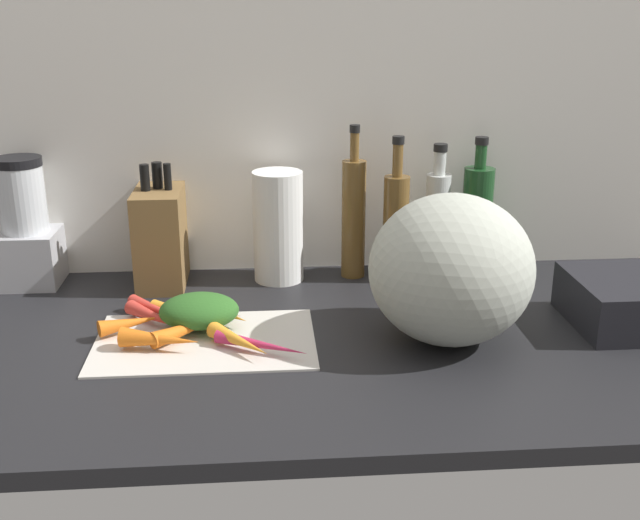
% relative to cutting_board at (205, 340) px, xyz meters
% --- Properties ---
extents(ground_plane, '(1.70, 0.80, 0.03)m').
position_rel_cutting_board_xyz_m(ground_plane, '(0.19, 0.02, -0.02)').
color(ground_plane, black).
extents(wall_back, '(1.70, 0.03, 0.60)m').
position_rel_cutting_board_xyz_m(wall_back, '(0.19, 0.40, 0.30)').
color(wall_back, silver).
rests_on(wall_back, ground_plane).
extents(cutting_board, '(0.39, 0.25, 0.01)m').
position_rel_cutting_board_xyz_m(cutting_board, '(0.00, 0.00, 0.00)').
color(cutting_board, beige).
rests_on(cutting_board, ground_plane).
extents(carrot_0, '(0.13, 0.13, 0.03)m').
position_rel_cutting_board_xyz_m(carrot_0, '(-0.10, 0.07, 0.02)').
color(carrot_0, red).
rests_on(carrot_0, cutting_board).
extents(carrot_1, '(0.15, 0.14, 0.03)m').
position_rel_cutting_board_xyz_m(carrot_1, '(-0.02, 0.02, 0.02)').
color(carrot_1, orange).
rests_on(carrot_1, cutting_board).
extents(carrot_2, '(0.14, 0.09, 0.03)m').
position_rel_cutting_board_xyz_m(carrot_2, '(-0.00, 0.09, 0.02)').
color(carrot_2, orange).
rests_on(carrot_2, cutting_board).
extents(carrot_3, '(0.12, 0.08, 0.03)m').
position_rel_cutting_board_xyz_m(carrot_3, '(-0.14, 0.04, 0.02)').
color(carrot_3, orange).
rests_on(carrot_3, cutting_board).
extents(carrot_4, '(0.12, 0.13, 0.03)m').
position_rel_cutting_board_xyz_m(carrot_4, '(0.06, -0.05, 0.02)').
color(carrot_4, orange).
rests_on(carrot_4, cutting_board).
extents(carrot_5, '(0.15, 0.11, 0.03)m').
position_rel_cutting_board_xyz_m(carrot_5, '(-0.04, 0.08, 0.02)').
color(carrot_5, orange).
rests_on(carrot_5, cutting_board).
extents(carrot_6, '(0.17, 0.10, 0.02)m').
position_rel_cutting_board_xyz_m(carrot_6, '(0.10, -0.06, 0.02)').
color(carrot_6, '#B2264C').
rests_on(carrot_6, cutting_board).
extents(carrot_7, '(0.13, 0.12, 0.03)m').
position_rel_cutting_board_xyz_m(carrot_7, '(0.02, 0.08, 0.02)').
color(carrot_7, orange).
rests_on(carrot_7, cutting_board).
extents(carrot_8, '(0.13, 0.13, 0.03)m').
position_rel_cutting_board_xyz_m(carrot_8, '(-0.09, 0.10, 0.02)').
color(carrot_8, red).
rests_on(carrot_8, cutting_board).
extents(carrot_9, '(0.15, 0.07, 0.04)m').
position_rel_cutting_board_xyz_m(carrot_9, '(-0.07, -0.04, 0.02)').
color(carrot_9, orange).
rests_on(carrot_9, cutting_board).
extents(carrot_greens_pile, '(0.15, 0.11, 0.06)m').
position_rel_cutting_board_xyz_m(carrot_greens_pile, '(-0.01, 0.05, 0.03)').
color(carrot_greens_pile, '#2D6023').
rests_on(carrot_greens_pile, cutting_board).
extents(winter_squash, '(0.29, 0.29, 0.27)m').
position_rel_cutting_board_xyz_m(winter_squash, '(0.43, -0.02, 0.13)').
color(winter_squash, '#B2B7A8').
rests_on(winter_squash, ground_plane).
extents(knife_block, '(0.10, 0.17, 0.26)m').
position_rel_cutting_board_xyz_m(knife_block, '(-0.11, 0.31, 0.10)').
color(knife_block, brown).
rests_on(knife_block, ground_plane).
extents(blender_appliance, '(0.13, 0.13, 0.27)m').
position_rel_cutting_board_xyz_m(blender_appliance, '(-0.39, 0.33, 0.11)').
color(blender_appliance, '#B2B2B7').
rests_on(blender_appliance, ground_plane).
extents(paper_towel_roll, '(0.11, 0.11, 0.24)m').
position_rel_cutting_board_xyz_m(paper_towel_roll, '(0.14, 0.31, 0.12)').
color(paper_towel_roll, white).
rests_on(paper_towel_roll, ground_plane).
extents(bottle_0, '(0.05, 0.05, 0.33)m').
position_rel_cutting_board_xyz_m(bottle_0, '(0.30, 0.33, 0.13)').
color(bottle_0, brown).
rests_on(bottle_0, ground_plane).
extents(bottle_1, '(0.05, 0.05, 0.31)m').
position_rel_cutting_board_xyz_m(bottle_1, '(0.39, 0.29, 0.12)').
color(bottle_1, brown).
rests_on(bottle_1, ground_plane).
extents(bottle_2, '(0.05, 0.05, 0.29)m').
position_rel_cutting_board_xyz_m(bottle_2, '(0.49, 0.33, 0.12)').
color(bottle_2, silver).
rests_on(bottle_2, ground_plane).
extents(bottle_3, '(0.07, 0.07, 0.30)m').
position_rel_cutting_board_xyz_m(bottle_3, '(0.58, 0.33, 0.12)').
color(bottle_3, '#19421E').
rests_on(bottle_3, ground_plane).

